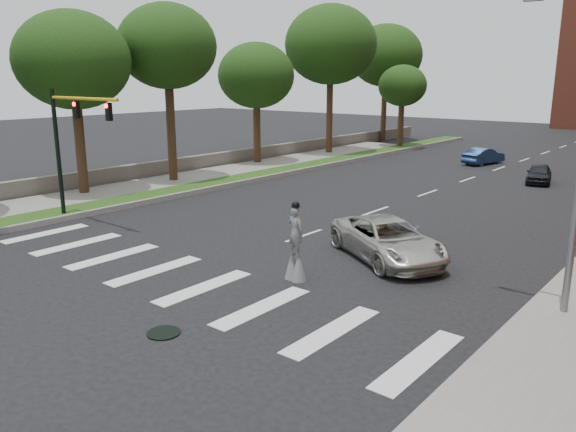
{
  "coord_description": "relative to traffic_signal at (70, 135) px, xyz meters",
  "views": [
    {
      "loc": [
        14.41,
        -10.58,
        6.69
      ],
      "look_at": [
        1.57,
        5.0,
        1.7
      ],
      "focal_mm": 35.0,
      "sensor_mm": 36.0,
      "label": 1
    }
  ],
  "objects": [
    {
      "name": "tree_6",
      "position": [
        -2.16,
        35.48,
        1.74
      ],
      "size": [
        4.57,
        4.57,
        7.9
      ],
      "color": "#382316",
      "rests_on": "ground"
    },
    {
      "name": "sidewalk_left",
      "position": [
        -4.72,
        7.0,
        -4.06
      ],
      "size": [
        4.0,
        60.0,
        0.18
      ],
      "primitive_type": "cube",
      "color": "slate",
      "rests_on": "ground"
    },
    {
      "name": "median_curb",
      "position": [
        -0.67,
        17.0,
        -4.01
      ],
      "size": [
        0.2,
        60.0,
        0.28
      ],
      "primitive_type": "cube",
      "color": "gray",
      "rests_on": "ground"
    },
    {
      "name": "car_near",
      "position": [
        13.85,
        24.69,
        -3.53
      ],
      "size": [
        2.28,
        3.89,
        1.24
      ],
      "primitive_type": "imported",
      "rotation": [
        0.0,
        0.0,
        0.24
      ],
      "color": "black",
      "rests_on": "ground"
    },
    {
      "name": "tree_3",
      "position": [
        -5.92,
        19.1,
        2.66
      ],
      "size": [
        5.89,
        5.89,
        9.36
      ],
      "color": "#382316",
      "rests_on": "ground"
    },
    {
      "name": "traffic_signal",
      "position": [
        0.0,
        0.0,
        0.0
      ],
      "size": [
        5.3,
        0.23,
        6.2
      ],
      "color": "black",
      "rests_on": "ground"
    },
    {
      "name": "stilt_performer",
      "position": [
        12.91,
        0.5,
        -3.09
      ],
      "size": [
        0.84,
        0.56,
        2.74
      ],
      "rotation": [
        0.0,
        0.0,
        3.03
      ],
      "color": "#382316",
      "rests_on": "ground"
    },
    {
      "name": "suv_crossing",
      "position": [
        14.2,
        4.44,
        -3.38
      ],
      "size": [
        6.09,
        5.05,
        1.55
      ],
      "primitive_type": "imported",
      "rotation": [
        0.0,
        0.0,
        1.03
      ],
      "color": "beige",
      "rests_on": "ground"
    },
    {
      "name": "manhole",
      "position": [
        12.78,
        -5.0,
        -4.13
      ],
      "size": [
        0.9,
        0.9,
        0.04
      ],
      "primitive_type": "cylinder",
      "color": "black",
      "rests_on": "ground"
    },
    {
      "name": "tree_5",
      "position": [
        -6.61,
        39.86,
        4.75
      ],
      "size": [
        7.54,
        7.54,
        12.14
      ],
      "color": "#382316",
      "rests_on": "ground"
    },
    {
      "name": "tree_1",
      "position": [
        -5.48,
        3.66,
        3.44
      ],
      "size": [
        6.36,
        6.36,
        10.34
      ],
      "color": "#382316",
      "rests_on": "ground"
    },
    {
      "name": "stone_wall",
      "position": [
        -7.22,
        19.0,
        -3.6
      ],
      "size": [
        0.5,
        56.0,
        1.1
      ],
      "primitive_type": "cube",
      "color": "#615B53",
      "rests_on": "ground"
    },
    {
      "name": "car_mid",
      "position": [
        7.99,
        30.45,
        -3.5
      ],
      "size": [
        2.24,
        4.17,
        1.3
      ],
      "primitive_type": "imported",
      "rotation": [
        0.0,
        0.0,
        2.91
      ],
      "color": "navy",
      "rests_on": "ground"
    },
    {
      "name": "tree_2",
      "position": [
        -4.75,
        9.69,
        4.38
      ],
      "size": [
        6.18,
        6.18,
        11.21
      ],
      "color": "#382316",
      "rests_on": "ground"
    },
    {
      "name": "tree_4",
      "position": [
        -5.01,
        27.61,
        5.26
      ],
      "size": [
        7.94,
        7.94,
        12.82
      ],
      "color": "#382316",
      "rests_on": "ground"
    },
    {
      "name": "grass_median",
      "position": [
        -1.72,
        17.0,
        -4.03
      ],
      "size": [
        2.0,
        60.0,
        0.25
      ],
      "primitive_type": "cube",
      "color": "#1F4112",
      "rests_on": "ground"
    },
    {
      "name": "ground_plane",
      "position": [
        9.78,
        -3.0,
        -4.15
      ],
      "size": [
        160.0,
        160.0,
        0.0
      ],
      "primitive_type": "plane",
      "color": "black",
      "rests_on": "ground"
    }
  ]
}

